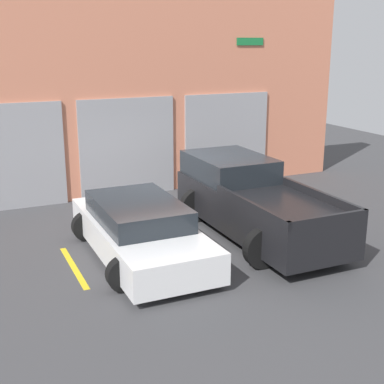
# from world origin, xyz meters

# --- Properties ---
(ground_plane) EXTENTS (28.00, 28.00, 0.00)m
(ground_plane) POSITION_xyz_m (0.00, 0.00, 0.00)
(ground_plane) COLOR #3D3D3F
(shophouse_building) EXTENTS (13.59, 0.68, 5.83)m
(shophouse_building) POSITION_xyz_m (-0.01, 3.29, 2.86)
(shophouse_building) COLOR #D17A5B
(shophouse_building) RESTS_ON ground
(pickup_truck) EXTENTS (2.43, 5.03, 1.64)m
(pickup_truck) POSITION_xyz_m (1.40, -1.29, 0.79)
(pickup_truck) COLOR black
(pickup_truck) RESTS_ON ground
(sedan_white) EXTENTS (2.23, 4.53, 1.18)m
(sedan_white) POSITION_xyz_m (-1.40, -1.52, 0.57)
(sedan_white) COLOR white
(sedan_white) RESTS_ON ground
(parking_stripe_far_left) EXTENTS (0.12, 2.20, 0.01)m
(parking_stripe_far_left) POSITION_xyz_m (-2.81, -1.55, 0.00)
(parking_stripe_far_left) COLOR gold
(parking_stripe_far_left) RESTS_ON ground
(parking_stripe_left) EXTENTS (0.12, 2.20, 0.01)m
(parking_stripe_left) POSITION_xyz_m (0.00, -1.55, 0.00)
(parking_stripe_left) COLOR gold
(parking_stripe_left) RESTS_ON ground
(parking_stripe_centre) EXTENTS (0.12, 2.20, 0.01)m
(parking_stripe_centre) POSITION_xyz_m (2.81, -1.55, 0.00)
(parking_stripe_centre) COLOR gold
(parking_stripe_centre) RESTS_ON ground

